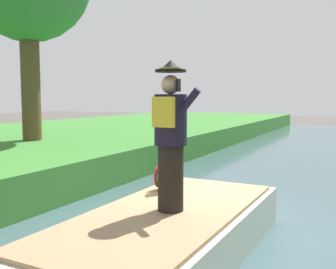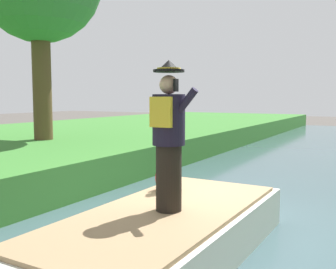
# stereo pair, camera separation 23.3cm
# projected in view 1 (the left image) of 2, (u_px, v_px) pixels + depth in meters

# --- Properties ---
(ground_plane) EXTENTS (80.00, 80.00, 0.00)m
(ground_plane) POSITION_uv_depth(u_px,v_px,m) (204.00, 234.00, 6.08)
(ground_plane) COLOR #4C4742
(canal_water) EXTENTS (5.53, 48.00, 0.10)m
(canal_water) POSITION_uv_depth(u_px,v_px,m) (204.00, 231.00, 6.08)
(canal_water) COLOR #3D565B
(canal_water) RESTS_ON ground
(boat) EXTENTS (1.86, 4.22, 0.61)m
(boat) POSITION_uv_depth(u_px,v_px,m) (166.00, 235.00, 4.90)
(boat) COLOR silver
(boat) RESTS_ON canal_water
(person_pirate) EXTENTS (0.61, 0.42, 1.85)m
(person_pirate) POSITION_uv_depth(u_px,v_px,m) (171.00, 136.00, 4.79)
(person_pirate) COLOR black
(person_pirate) RESTS_ON boat
(parrot_plush) EXTENTS (0.36, 0.35, 0.57)m
(parrot_plush) POSITION_uv_depth(u_px,v_px,m) (166.00, 175.00, 5.88)
(parrot_plush) COLOR green
(parrot_plush) RESTS_ON boat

